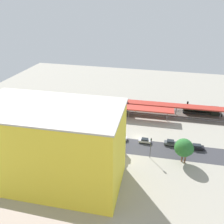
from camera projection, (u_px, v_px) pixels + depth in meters
name	position (u px, v px, depth m)	size (l,w,h in m)	color
ground_plane	(139.00, 138.00, 82.82)	(172.29, 172.29, 0.00)	#9E998C
rail_bed	(146.00, 111.00, 102.07)	(107.68, 14.07, 0.01)	#5B544C
street_asphalt	(137.00, 147.00, 77.97)	(107.68, 9.00, 0.01)	#38383D
track_rails	(146.00, 111.00, 101.99)	(107.64, 10.80, 0.12)	#9E9EA8
platform_canopy_near	(111.00, 106.00, 96.84)	(51.39, 6.24, 4.59)	#B73328
platform_canopy_far	(155.00, 104.00, 99.02)	(58.79, 5.89, 4.32)	#A82D23
locomotive	(202.00, 110.00, 99.04)	(15.89, 3.19, 5.07)	black
freight_coach_far	(108.00, 104.00, 101.41)	(17.50, 3.59, 6.03)	black
parked_car_0	(197.00, 147.00, 76.50)	(4.76, 2.11, 1.70)	black
parked_car_1	(170.00, 143.00, 78.60)	(4.03, 1.90, 1.80)	black
parked_car_2	(145.00, 141.00, 80.02)	(4.08, 1.86, 1.51)	black
parked_car_3	(121.00, 138.00, 81.63)	(4.48, 1.85, 1.65)	black
parked_car_4	(99.00, 135.00, 83.19)	(4.81, 1.77, 1.83)	black
parked_car_5	(78.00, 132.00, 85.20)	(4.67, 1.78, 1.74)	black
parked_car_6	(56.00, 129.00, 86.78)	(4.83, 2.14, 1.81)	black
construction_building	(53.00, 147.00, 59.24)	(34.59, 17.78, 21.61)	yellow
construction_roof_slab	(48.00, 108.00, 54.34)	(35.19, 18.38, 0.40)	#B7B2A8
box_truck_0	(111.00, 150.00, 73.79)	(9.00, 3.10, 3.22)	black
box_truck_1	(37.00, 138.00, 79.59)	(9.03, 2.39, 3.67)	black
street_tree_0	(36.00, 131.00, 78.15)	(4.74, 4.74, 7.15)	brown
street_tree_1	(109.00, 139.00, 73.88)	(6.16, 6.16, 7.74)	brown
street_tree_2	(187.00, 149.00, 68.51)	(4.10, 4.10, 6.99)	brown
street_tree_3	(90.00, 135.00, 74.55)	(4.72, 4.72, 7.87)	brown
street_tree_4	(184.00, 148.00, 68.92)	(5.49, 5.49, 7.76)	brown
traffic_light	(151.00, 145.00, 70.78)	(0.50, 0.36, 7.01)	#333333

